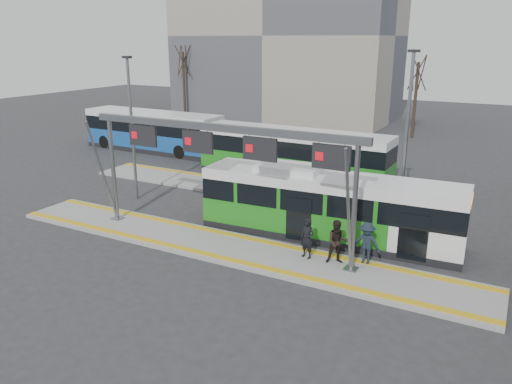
% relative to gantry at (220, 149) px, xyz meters
% --- Properties ---
extents(ground, '(120.00, 120.00, 0.00)m').
position_rel_gantry_xyz_m(ground, '(0.35, -0.25, -4.30)').
color(ground, '#2D2D30').
rests_on(ground, ground).
extents(platform_main, '(22.00, 3.00, 0.15)m').
position_rel_gantry_xyz_m(platform_main, '(0.35, -0.25, -4.22)').
color(platform_main, gray).
rests_on(platform_main, ground).
extents(platform_second, '(20.00, 3.00, 0.15)m').
position_rel_gantry_xyz_m(platform_second, '(-3.65, 7.75, -4.22)').
color(platform_second, gray).
rests_on(platform_second, ground).
extents(tactile_main, '(22.00, 2.65, 0.02)m').
position_rel_gantry_xyz_m(tactile_main, '(0.35, -0.25, -4.14)').
color(tactile_main, gold).
rests_on(tactile_main, platform_main).
extents(tactile_second, '(20.00, 0.35, 0.02)m').
position_rel_gantry_xyz_m(tactile_second, '(-3.65, 8.90, -4.14)').
color(tactile_second, gold).
rests_on(tactile_second, platform_second).
extents(gantry, '(13.00, 1.68, 5.20)m').
position_rel_gantry_xyz_m(gantry, '(0.00, 0.00, 0.00)').
color(gantry, slate).
rests_on(gantry, platform_main).
extents(apartment_block, '(24.50, 12.50, 18.40)m').
position_rel_gantry_xyz_m(apartment_block, '(-13.65, 35.75, 4.91)').
color(apartment_block, gray).
rests_on(apartment_block, ground).
extents(hero_bus, '(11.78, 3.12, 3.21)m').
position_rel_gantry_xyz_m(hero_bus, '(3.72, 3.06, -2.83)').
color(hero_bus, black).
rests_on(hero_bus, ground).
extents(bg_bus_green, '(12.69, 2.93, 3.16)m').
position_rel_gantry_xyz_m(bg_bus_green, '(-1.83, 11.58, -2.74)').
color(bg_bus_green, black).
rests_on(bg_bus_green, ground).
extents(bg_bus_blue, '(12.11, 2.95, 3.14)m').
position_rel_gantry_xyz_m(bg_bus_blue, '(-15.21, 13.83, -2.75)').
color(bg_bus_blue, black).
rests_on(bg_bus_blue, ground).
extents(passenger_a, '(0.69, 0.53, 1.67)m').
position_rel_gantry_xyz_m(passenger_a, '(3.90, 0.27, -3.32)').
color(passenger_a, black).
rests_on(passenger_a, platform_main).
extents(passenger_b, '(1.07, 0.98, 1.77)m').
position_rel_gantry_xyz_m(passenger_b, '(5.14, 0.37, -3.26)').
color(passenger_b, black).
rests_on(passenger_b, platform_main).
extents(passenger_c, '(1.12, 0.65, 1.72)m').
position_rel_gantry_xyz_m(passenger_c, '(6.18, 0.85, -3.29)').
color(passenger_c, '#1B2430').
rests_on(passenger_c, platform_main).
extents(tree_left, '(1.40, 1.40, 8.45)m').
position_rel_gantry_xyz_m(tree_left, '(-6.61, 32.15, 2.11)').
color(tree_left, '#382B21').
rests_on(tree_left, ground).
extents(tree_mid, '(1.40, 1.40, 7.64)m').
position_rel_gantry_xyz_m(tree_mid, '(2.08, 29.41, 1.49)').
color(tree_mid, '#382B21').
rests_on(tree_mid, ground).
extents(tree_far, '(1.40, 1.40, 8.33)m').
position_rel_gantry_xyz_m(tree_far, '(-23.13, 29.01, 2.02)').
color(tree_far, '#382B21').
rests_on(tree_far, ground).
extents(lamp_west, '(0.50, 0.25, 7.84)m').
position_rel_gantry_xyz_m(lamp_west, '(-7.84, 3.41, -0.14)').
color(lamp_west, slate).
rests_on(lamp_west, ground).
extents(lamp_east, '(0.50, 0.25, 8.26)m').
position_rel_gantry_xyz_m(lamp_east, '(6.39, 5.59, 0.08)').
color(lamp_east, slate).
rests_on(lamp_east, ground).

